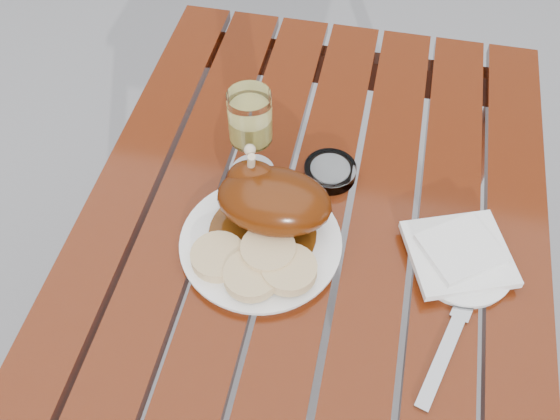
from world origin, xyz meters
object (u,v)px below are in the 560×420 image
object	(u,v)px
ashtray	(330,172)
dinner_plate	(261,244)
wine_glass	(251,136)
table	(302,338)
side_plate	(463,264)

from	to	relation	value
ashtray	dinner_plate	bearing A→B (deg)	-116.07
dinner_plate	wine_glass	xyz separation A→B (m)	(-0.05, 0.16, 0.08)
dinner_plate	ashtray	distance (m)	0.20
table	dinner_plate	world-z (taller)	dinner_plate
table	ashtray	world-z (taller)	ashtray
side_plate	ashtray	size ratio (longest dim) A/B	1.71
dinner_plate	wine_glass	bearing A→B (deg)	108.16
wine_glass	side_plate	xyz separation A→B (m)	(0.38, -0.13, -0.09)
dinner_plate	ashtray	world-z (taller)	ashtray
table	ashtray	xyz separation A→B (m)	(0.01, 0.15, 0.39)
table	side_plate	xyz separation A→B (m)	(0.26, -0.00, 0.38)
dinner_plate	side_plate	size ratio (longest dim) A/B	1.65
wine_glass	side_plate	bearing A→B (deg)	-18.66
table	side_plate	distance (m)	0.46
table	wine_glass	distance (m)	0.50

